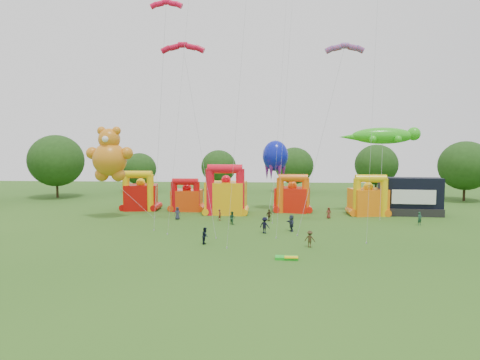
# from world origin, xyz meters

# --- Properties ---
(ground) EXTENTS (160.00, 160.00, 0.00)m
(ground) POSITION_xyz_m (0.00, 0.00, 0.00)
(ground) COLOR #2A5618
(ground) RESTS_ON ground
(tree_ring) EXTENTS (125.20, 127.32, 12.07)m
(tree_ring) POSITION_xyz_m (-1.20, 0.62, 6.26)
(tree_ring) COLOR #352314
(tree_ring) RESTS_ON ground
(bouncy_castle_0) EXTENTS (5.40, 4.59, 6.20)m
(bouncy_castle_0) POSITION_xyz_m (-17.41, 29.60, 2.36)
(bouncy_castle_0) COLOR red
(bouncy_castle_0) RESTS_ON ground
(bouncy_castle_1) EXTENTS (4.55, 3.71, 5.10)m
(bouncy_castle_1) POSITION_xyz_m (-10.08, 29.30, 1.96)
(bouncy_castle_1) COLOR #E03D0C
(bouncy_castle_1) RESTS_ON ground
(bouncy_castle_2) EXTENTS (6.00, 4.99, 7.38)m
(bouncy_castle_2) POSITION_xyz_m (-3.74, 26.67, 2.79)
(bouncy_castle_2) COLOR #FFAF0D
(bouncy_castle_2) RESTS_ON ground
(bouncy_castle_3) EXTENTS (5.64, 4.92, 5.81)m
(bouncy_castle_3) POSITION_xyz_m (6.15, 29.30, 2.21)
(bouncy_castle_3) COLOR red
(bouncy_castle_3) RESTS_ON ground
(bouncy_castle_4) EXTENTS (5.50, 4.74, 5.97)m
(bouncy_castle_4) POSITION_xyz_m (16.97, 26.90, 2.28)
(bouncy_castle_4) COLOR orange
(bouncy_castle_4) RESTS_ON ground
(stage_trailer) EXTENTS (8.87, 3.89, 5.47)m
(stage_trailer) POSITION_xyz_m (22.97, 27.30, 2.64)
(stage_trailer) COLOR black
(stage_trailer) RESTS_ON ground
(teddy_bear_kite) EXTENTS (9.49, 4.64, 12.77)m
(teddy_bear_kite) POSITION_xyz_m (-19.14, 21.93, 8.28)
(teddy_bear_kite) COLOR orange
(teddy_bear_kite) RESTS_ON ground
(gecko_kite) EXTENTS (11.92, 8.90, 12.86)m
(gecko_kite) POSITION_xyz_m (18.84, 27.28, 7.44)
(gecko_kite) COLOR green
(gecko_kite) RESTS_ON ground
(octopus_kite) EXTENTS (4.00, 11.50, 10.94)m
(octopus_kite) POSITION_xyz_m (3.30, 29.57, 5.63)
(octopus_kite) COLOR #0B16AB
(octopus_kite) RESTS_ON ground
(parafoil_kites) EXTENTS (26.36, 10.45, 29.32)m
(parafoil_kites) POSITION_xyz_m (-0.01, 14.41, 11.46)
(parafoil_kites) COLOR red
(parafoil_kites) RESTS_ON ground
(diamond_kites) EXTENTS (24.14, 20.36, 34.23)m
(diamond_kites) POSITION_xyz_m (2.45, 14.34, 15.39)
(diamond_kites) COLOR red
(diamond_kites) RESTS_ON ground
(folded_kite_bundle) EXTENTS (2.03, 1.15, 0.31)m
(folded_kite_bundle) POSITION_xyz_m (4.11, 2.04, 0.14)
(folded_kite_bundle) COLOR green
(folded_kite_bundle) RESTS_ON ground
(spectator_0) EXTENTS (0.93, 0.71, 1.71)m
(spectator_0) POSITION_xyz_m (-9.88, 21.46, 0.85)
(spectator_0) COLOR #272B41
(spectator_0) RESTS_ON ground
(spectator_1) EXTENTS (0.48, 0.63, 1.54)m
(spectator_1) POSITION_xyz_m (-4.01, 20.95, 0.77)
(spectator_1) COLOR #5B261A
(spectator_1) RESTS_ON ground
(spectator_2) EXTENTS (1.01, 1.01, 1.66)m
(spectator_2) POSITION_xyz_m (-2.15, 18.42, 0.83)
(spectator_2) COLOR #1D482D
(spectator_2) RESTS_ON ground
(spectator_3) EXTENTS (1.41, 1.22, 1.89)m
(spectator_3) POSITION_xyz_m (2.04, 13.05, 0.95)
(spectator_3) COLOR black
(spectator_3) RESTS_ON ground
(spectator_4) EXTENTS (1.00, 0.83, 1.60)m
(spectator_4) POSITION_xyz_m (2.60, 21.00, 0.80)
(spectator_4) COLOR #382A16
(spectator_4) RESTS_ON ground
(spectator_5) EXTENTS (1.13, 1.90, 1.95)m
(spectator_5) POSITION_xyz_m (5.17, 14.44, 0.98)
(spectator_5) COLOR #272D42
(spectator_5) RESTS_ON ground
(spectator_6) EXTENTS (0.85, 0.66, 1.54)m
(spectator_6) POSITION_xyz_m (10.83, 23.61, 0.77)
(spectator_6) COLOR maroon
(spectator_6) RESTS_ON ground
(spectator_7) EXTENTS (0.73, 0.63, 1.70)m
(spectator_7) POSITION_xyz_m (21.65, 19.35, 0.85)
(spectator_7) COLOR #1A422F
(spectator_7) RESTS_ON ground
(spectator_8) EXTENTS (0.73, 0.90, 1.74)m
(spectator_8) POSITION_xyz_m (-4.01, 7.38, 0.87)
(spectator_8) COLOR black
(spectator_8) RESTS_ON ground
(spectator_9) EXTENTS (1.24, 0.98, 1.68)m
(spectator_9) POSITION_xyz_m (6.57, 6.67, 0.84)
(spectator_9) COLOR #3A2D17
(spectator_9) RESTS_ON ground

